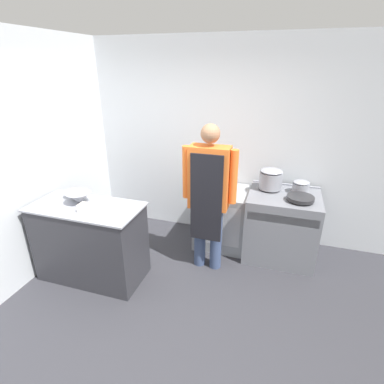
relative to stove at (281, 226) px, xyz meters
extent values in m
plane|color=#2D2D33|center=(-1.13, -1.63, -0.43)|extent=(14.00, 14.00, 0.00)
cube|color=silver|center=(-1.13, 0.44, 0.92)|extent=(8.00, 0.05, 2.70)
cube|color=silver|center=(-2.77, -0.63, 0.92)|extent=(0.05, 8.00, 2.70)
cube|color=#2D2D33|center=(-2.08, -1.09, 0.01)|extent=(1.19, 0.59, 0.89)
cube|color=gray|center=(-2.08, -1.09, 0.47)|extent=(1.24, 0.61, 0.02)
cube|color=slate|center=(0.00, 0.00, 0.00)|extent=(0.87, 0.73, 0.86)
cube|color=gray|center=(0.00, -0.35, 0.27)|extent=(0.80, 0.03, 0.10)
cube|color=gray|center=(0.00, 0.35, 0.44)|extent=(0.87, 0.03, 0.02)
cube|color=#93999E|center=(-0.78, 0.07, -0.03)|extent=(0.68, 0.65, 0.80)
cube|color=silver|center=(-0.78, -0.25, 0.01)|extent=(0.58, 0.02, 0.56)
cylinder|color=#38476B|center=(-0.94, -0.50, -0.02)|extent=(0.14, 0.14, 0.82)
cylinder|color=#38476B|center=(-0.73, -0.50, -0.02)|extent=(0.14, 0.14, 0.82)
cube|color=orange|center=(-0.84, -0.50, 0.74)|extent=(0.45, 0.22, 0.72)
cube|color=black|center=(-0.84, -0.63, 0.53)|extent=(0.36, 0.02, 1.03)
cylinder|color=orange|center=(-1.11, -0.50, 0.78)|extent=(0.09, 0.09, 0.61)
cylinder|color=orange|center=(-0.57, -0.50, 0.78)|extent=(0.09, 0.09, 0.61)
sphere|color=#9E7051|center=(-0.84, -0.50, 1.24)|extent=(0.21, 0.21, 0.21)
cone|color=gray|center=(-2.19, -1.04, 0.54)|extent=(0.27, 0.27, 0.12)
cone|color=gray|center=(-2.35, -0.93, 0.53)|extent=(0.18, 0.18, 0.09)
cube|color=silver|center=(-2.00, -1.20, 0.52)|extent=(0.11, 0.11, 0.08)
cylinder|color=gray|center=(-0.19, 0.13, 0.55)|extent=(0.28, 0.28, 0.21)
ellipsoid|color=gray|center=(-0.19, 0.13, 0.68)|extent=(0.28, 0.28, 0.05)
cylinder|color=#262628|center=(0.17, -0.13, 0.47)|extent=(0.31, 0.31, 0.04)
cylinder|color=gray|center=(0.17, 0.13, 0.50)|extent=(0.20, 0.20, 0.11)
ellipsoid|color=gray|center=(0.17, 0.13, 0.57)|extent=(0.19, 0.19, 0.03)
camera|label=1|loc=(-0.08, -3.54, 1.91)|focal=28.00mm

